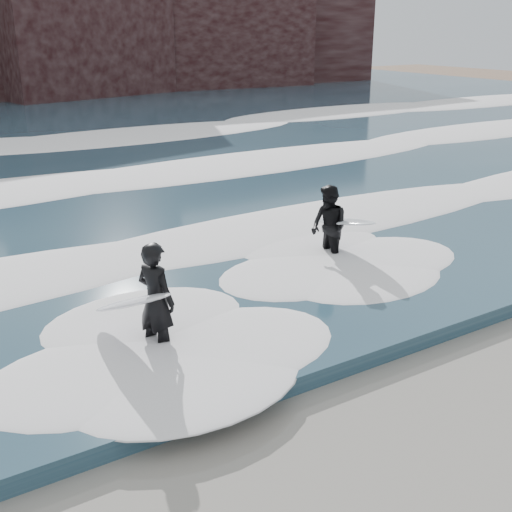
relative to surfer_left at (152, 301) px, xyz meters
name	(u,v)px	position (x,y,z in m)	size (l,w,h in m)	color
foam_near	(180,245)	(2.32, 3.78, -0.59)	(60.00, 3.20, 0.20)	white
foam_mid	(82,183)	(2.32, 10.78, -0.57)	(60.00, 4.00, 0.24)	white
foam_far	(14,140)	(2.32, 19.78, -0.54)	(60.00, 4.80, 0.30)	white
surfer_left	(152,301)	(0.00, 0.00, 0.00)	(1.25, 2.13, 1.96)	black
surfer_right	(331,227)	(4.98, 1.70, -0.05)	(1.21, 2.27, 1.86)	black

